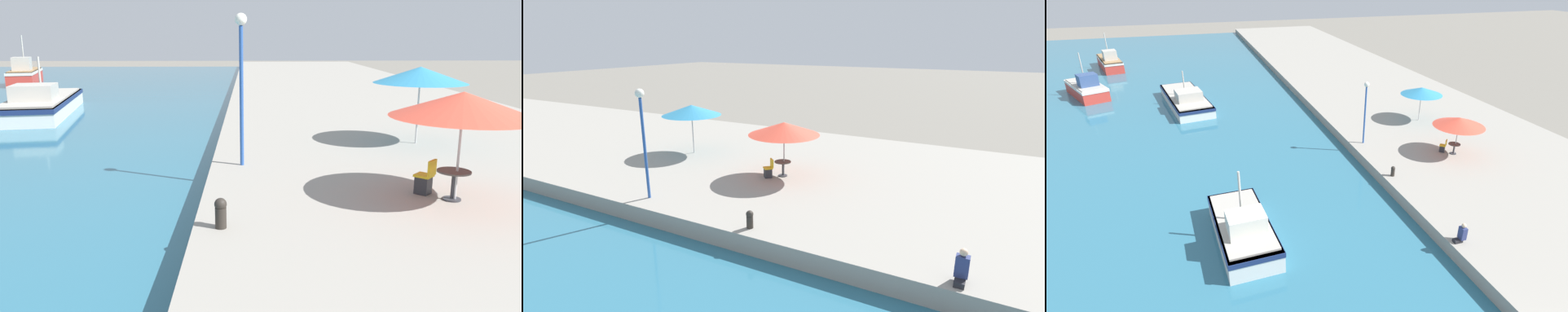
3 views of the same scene
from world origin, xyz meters
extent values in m
cube|color=gray|center=(8.00, 37.00, 0.38)|extent=(16.00, 90.00, 0.75)
cube|color=silver|center=(-11.19, 35.44, 0.53)|extent=(4.93, 10.68, 0.97)
cube|color=navy|center=(-11.19, 35.44, 0.89)|extent=(5.01, 10.80, 0.25)
cube|color=#ADA89E|center=(-11.19, 35.44, 1.06)|extent=(4.54, 9.83, 0.10)
cube|color=#B7B2A8|center=(-10.88, 33.67, 1.55)|extent=(2.59, 2.62, 0.87)
cylinder|color=#B7B2A8|center=(-11.19, 35.44, 2.28)|extent=(0.12, 0.12, 2.33)
cube|color=red|center=(-20.36, 54.66, 0.70)|extent=(4.21, 8.22, 1.33)
cube|color=silver|center=(-20.36, 54.66, 1.24)|extent=(4.27, 8.30, 0.25)
cube|color=#99754C|center=(-20.36, 54.66, 1.42)|extent=(3.87, 7.56, 0.10)
cube|color=#B7B2A8|center=(-20.00, 53.32, 2.06)|extent=(1.96, 2.09, 1.19)
cylinder|color=#B7B2A8|center=(-20.36, 54.66, 3.06)|extent=(0.12, 0.12, 3.18)
cylinder|color=#B7B7B7|center=(6.21, 16.63, 1.85)|extent=(0.06, 0.06, 2.21)
cone|color=#E04C38|center=(6.21, 16.63, 3.11)|extent=(3.42, 3.42, 0.60)
cylinder|color=#B7B7B7|center=(7.39, 23.32, 1.94)|extent=(0.06, 0.06, 2.38)
cone|color=teal|center=(7.39, 23.32, 3.28)|extent=(3.37, 3.37, 0.59)
cylinder|color=#333338|center=(6.15, 16.67, 0.77)|extent=(0.44, 0.44, 0.04)
cylinder|color=#333338|center=(6.15, 16.67, 1.10)|extent=(0.08, 0.08, 0.70)
cylinder|color=#4C4742|center=(6.15, 16.67, 1.47)|extent=(0.80, 0.80, 0.04)
cube|color=#2D2D33|center=(5.60, 17.18, 0.98)|extent=(0.48, 0.48, 0.45)
cube|color=gold|center=(5.60, 17.18, 1.23)|extent=(0.57, 0.57, 0.06)
cube|color=gold|center=(5.75, 17.04, 1.46)|extent=(0.32, 0.33, 0.40)
cylinder|color=#2D2823|center=(0.60, 14.93, 0.98)|extent=(0.24, 0.24, 0.45)
sphere|color=#2D2823|center=(0.60, 14.93, 1.27)|extent=(0.26, 0.26, 0.26)
cylinder|color=#28519E|center=(0.97, 20.22, 2.85)|extent=(0.12, 0.12, 4.20)
sphere|color=white|center=(0.97, 20.22, 5.13)|extent=(0.36, 0.36, 0.36)
camera|label=1|loc=(1.21, 4.92, 4.69)|focal=35.00mm
camera|label=2|loc=(-10.31, 7.60, 7.13)|focal=28.00mm
camera|label=3|loc=(-10.92, -4.83, 12.59)|focal=28.00mm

